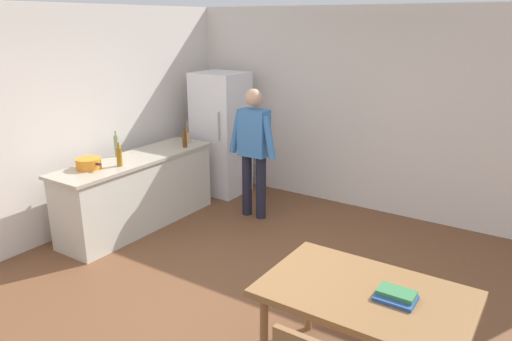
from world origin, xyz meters
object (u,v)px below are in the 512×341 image
Objects in this scene: person at (254,145)px; cooking_pot at (89,163)px; dining_table at (365,301)px; bottle_beer_brown at (185,139)px; refrigerator at (221,134)px; book_stack at (396,296)px; bottle_oil_amber at (119,156)px; utensil_jar at (187,137)px; bottle_vinegar_tall at (116,145)px.

person is 2.02m from cooking_pot.
bottle_beer_brown is (-3.23, 1.81, 0.33)m from dining_table.
refrigerator is 6.95× the size of book_stack.
bottle_oil_amber is (-3.28, 0.75, 0.34)m from dining_table.
bottle_beer_brown reaches higher than book_stack.
dining_table is at bearing -30.90° from utensil_jar.
dining_table is at bearing -12.85° from bottle_oil_amber.
person is at bearing 55.50° from cooking_pot.
dining_table is (2.35, -2.15, -0.31)m from person.
cooking_pot is at bearing -74.68° from bottle_vinegar_tall.
refrigerator is 4.27m from dining_table.
refrigerator is at bearing 94.77° from bottle_beer_brown.
bottle_vinegar_tall is at bearing -105.62° from utensil_jar.
cooking_pot is at bearing -94.84° from utensil_jar.
utensil_jar is at bearing -172.49° from person.
cooking_pot is 1.54× the size of book_stack.
refrigerator is at bearing 85.04° from cooking_pot.
utensil_jar is 1.27m from bottle_oil_amber.
bottle_oil_amber is at bearing 50.91° from cooking_pot.
refrigerator reaches higher than bottle_beer_brown.
utensil_jar is 1.23× the size of bottle_beer_brown.
utensil_jar is 1.24× the size of book_stack.
dining_table is at bearing -39.29° from refrigerator.
bottle_vinegar_tall is (-0.36, 0.27, 0.02)m from bottle_oil_amber.
book_stack is (2.55, -2.13, -0.20)m from person.
refrigerator is at bearing 90.64° from bottle_oil_amber.
bottle_oil_amber is at bearing -86.17° from utensil_jar.
bottle_vinegar_tall is at bearing -117.73° from bottle_beer_brown.
book_stack is at bearing -29.27° from utensil_jar.
bottle_oil_amber is (0.08, -1.26, 0.04)m from utensil_jar.
bottle_oil_amber is at bearing 168.11° from book_stack.
refrigerator is 1.29× the size of dining_table.
dining_table is at bearing -15.69° from bottle_vinegar_tall.
bottle_vinegar_tall is at bearing 105.32° from cooking_pot.
person is at bearing -30.23° from refrigerator.
cooking_pot is (-3.49, 0.48, 0.29)m from dining_table.
book_stack is at bearing -11.89° from bottle_oil_amber.
cooking_pot is at bearing 172.10° from dining_table.
cooking_pot is 1.35m from bottle_beer_brown.
utensil_jar is 1.00× the size of bottle_vinegar_tall.
cooking_pot is 3.73m from book_stack.
bottle_oil_amber is at bearing -89.36° from refrigerator.
refrigerator is 4.50× the size of cooking_pot.
dining_table is (3.30, -2.70, -0.23)m from refrigerator.
book_stack is (3.84, -1.01, -0.26)m from bottle_vinegar_tall.
bottle_vinegar_tall is 1.24× the size of book_stack.
person is (0.95, -0.55, 0.08)m from refrigerator.
dining_table is 0.23m from book_stack.
person is at bearing 140.12° from book_stack.
cooking_pot is (-0.19, -2.22, 0.06)m from refrigerator.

